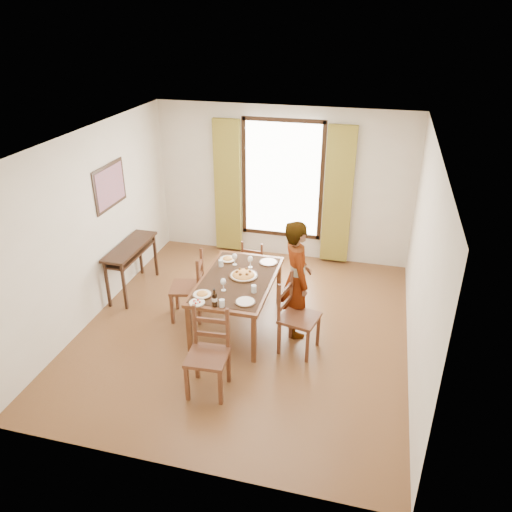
% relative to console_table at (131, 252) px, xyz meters
% --- Properties ---
extents(ground, '(5.00, 5.00, 0.00)m').
position_rel_console_table_xyz_m(ground, '(2.03, -0.60, -0.68)').
color(ground, '#57351B').
rests_on(ground, ground).
extents(room_shell, '(4.60, 5.10, 2.74)m').
position_rel_console_table_xyz_m(room_shell, '(2.03, -0.47, 0.86)').
color(room_shell, silver).
rests_on(room_shell, ground).
extents(console_table, '(0.38, 1.20, 0.80)m').
position_rel_console_table_xyz_m(console_table, '(0.00, 0.00, 0.00)').
color(console_table, '#331D11').
rests_on(console_table, ground).
extents(dining_table, '(1.00, 1.65, 0.76)m').
position_rel_console_table_xyz_m(dining_table, '(1.90, -0.53, 0.01)').
color(dining_table, brown).
rests_on(dining_table, ground).
extents(chair_west, '(0.54, 0.54, 1.03)m').
position_rel_console_table_xyz_m(chair_west, '(1.17, -0.50, -0.20)').
color(chair_west, '#59311D').
rests_on(chair_west, ground).
extents(chair_north, '(0.39, 0.39, 0.84)m').
position_rel_console_table_xyz_m(chair_north, '(1.86, 0.62, -0.29)').
color(chair_north, '#59311D').
rests_on(chair_north, ground).
extents(chair_south, '(0.49, 0.49, 1.05)m').
position_rel_console_table_xyz_m(chair_south, '(1.95, -1.91, -0.20)').
color(chair_south, '#59311D').
rests_on(chair_south, ground).
extents(chair_east, '(0.55, 0.55, 1.05)m').
position_rel_console_table_xyz_m(chair_east, '(2.81, -0.88, -0.20)').
color(chair_east, '#59311D').
rests_on(chair_east, ground).
extents(man, '(0.91, 0.86, 1.68)m').
position_rel_console_table_xyz_m(man, '(2.73, -0.48, 0.16)').
color(man, '#95979D').
rests_on(man, ground).
extents(plate_sw, '(0.27, 0.27, 0.05)m').
position_rel_console_table_xyz_m(plate_sw, '(1.58, -1.06, 0.10)').
color(plate_sw, silver).
rests_on(plate_sw, dining_table).
extents(plate_se, '(0.27, 0.27, 0.05)m').
position_rel_console_table_xyz_m(plate_se, '(2.18, -1.10, 0.10)').
color(plate_se, silver).
rests_on(plate_se, dining_table).
extents(plate_nw, '(0.27, 0.27, 0.05)m').
position_rel_console_table_xyz_m(plate_nw, '(1.60, -0.01, 0.10)').
color(plate_nw, silver).
rests_on(plate_nw, dining_table).
extents(plate_ne, '(0.27, 0.27, 0.05)m').
position_rel_console_table_xyz_m(plate_ne, '(2.21, 0.05, 0.10)').
color(plate_ne, silver).
rests_on(plate_ne, dining_table).
extents(pasta_platter, '(0.40, 0.40, 0.10)m').
position_rel_console_table_xyz_m(pasta_platter, '(1.97, -0.44, 0.12)').
color(pasta_platter, '#C45019').
rests_on(pasta_platter, dining_table).
extents(caprese_plate, '(0.20, 0.20, 0.04)m').
position_rel_console_table_xyz_m(caprese_plate, '(1.58, -1.27, 0.09)').
color(caprese_plate, silver).
rests_on(caprese_plate, dining_table).
extents(wine_glass_a, '(0.08, 0.08, 0.18)m').
position_rel_console_table_xyz_m(wine_glass_a, '(1.81, -0.88, 0.16)').
color(wine_glass_a, white).
rests_on(wine_glass_a, dining_table).
extents(wine_glass_b, '(0.08, 0.08, 0.18)m').
position_rel_console_table_xyz_m(wine_glass_b, '(1.99, -0.16, 0.16)').
color(wine_glass_b, white).
rests_on(wine_glass_b, dining_table).
extents(wine_glass_c, '(0.08, 0.08, 0.18)m').
position_rel_console_table_xyz_m(wine_glass_c, '(1.75, -0.13, 0.16)').
color(wine_glass_c, white).
rests_on(wine_glass_c, dining_table).
extents(tumbler_a, '(0.07, 0.07, 0.10)m').
position_rel_console_table_xyz_m(tumbler_a, '(2.22, -0.82, 0.12)').
color(tumbler_a, silver).
rests_on(tumbler_a, dining_table).
extents(tumbler_b, '(0.07, 0.07, 0.10)m').
position_rel_console_table_xyz_m(tumbler_b, '(1.57, -0.23, 0.12)').
color(tumbler_b, silver).
rests_on(tumbler_b, dining_table).
extents(tumbler_c, '(0.07, 0.07, 0.10)m').
position_rel_console_table_xyz_m(tumbler_c, '(1.92, -1.26, 0.12)').
color(tumbler_c, silver).
rests_on(tumbler_c, dining_table).
extents(wine_bottle, '(0.07, 0.07, 0.25)m').
position_rel_console_table_xyz_m(wine_bottle, '(1.83, -1.27, 0.20)').
color(wine_bottle, black).
rests_on(wine_bottle, dining_table).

